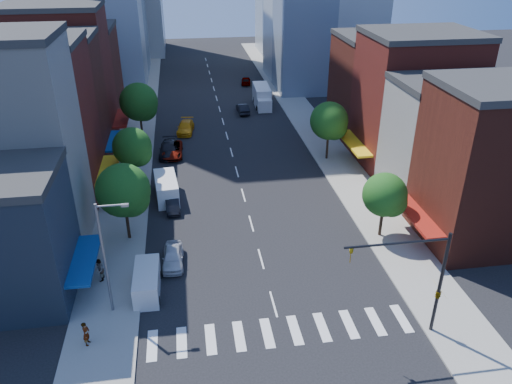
# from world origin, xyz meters

# --- Properties ---
(ground) EXTENTS (220.00, 220.00, 0.00)m
(ground) POSITION_xyz_m (0.00, 0.00, 0.00)
(ground) COLOR black
(ground) RESTS_ON ground
(sidewalk_left) EXTENTS (5.00, 120.00, 0.15)m
(sidewalk_left) POSITION_xyz_m (-12.50, 40.00, 0.07)
(sidewalk_left) COLOR gray
(sidewalk_left) RESTS_ON ground
(sidewalk_right) EXTENTS (5.00, 120.00, 0.15)m
(sidewalk_right) POSITION_xyz_m (12.50, 40.00, 0.07)
(sidewalk_right) COLOR gray
(sidewalk_right) RESTS_ON ground
(crosswalk) EXTENTS (19.00, 3.00, 0.01)m
(crosswalk) POSITION_xyz_m (0.00, -3.00, 0.01)
(crosswalk) COLOR silver
(crosswalk) RESTS_ON ground
(bldg_left_1) EXTENTS (12.00, 8.00, 18.00)m
(bldg_left_1) POSITION_xyz_m (-21.00, 12.00, 9.00)
(bldg_left_1) COLOR #B7B3A9
(bldg_left_1) RESTS_ON ground
(bldg_left_2) EXTENTS (12.00, 9.00, 16.00)m
(bldg_left_2) POSITION_xyz_m (-21.00, 20.50, 8.00)
(bldg_left_2) COLOR maroon
(bldg_left_2) RESTS_ON ground
(bldg_left_3) EXTENTS (12.00, 8.00, 15.00)m
(bldg_left_3) POSITION_xyz_m (-21.00, 29.00, 7.50)
(bldg_left_3) COLOR #4F1D13
(bldg_left_3) RESTS_ON ground
(bldg_left_4) EXTENTS (12.00, 9.00, 17.00)m
(bldg_left_4) POSITION_xyz_m (-21.00, 37.50, 8.50)
(bldg_left_4) COLOR maroon
(bldg_left_4) RESTS_ON ground
(bldg_left_5) EXTENTS (12.00, 10.00, 13.00)m
(bldg_left_5) POSITION_xyz_m (-21.00, 47.00, 6.50)
(bldg_left_5) COLOR #4F1D13
(bldg_left_5) RESTS_ON ground
(bldg_right_0) EXTENTS (12.00, 9.00, 14.00)m
(bldg_right_0) POSITION_xyz_m (21.00, 6.50, 7.00)
(bldg_right_0) COLOR #4F1D13
(bldg_right_0) RESTS_ON ground
(bldg_right_1) EXTENTS (12.00, 8.00, 12.00)m
(bldg_right_1) POSITION_xyz_m (21.00, 15.00, 6.00)
(bldg_right_1) COLOR #B7B3A9
(bldg_right_1) RESTS_ON ground
(bldg_right_2) EXTENTS (12.00, 10.00, 15.00)m
(bldg_right_2) POSITION_xyz_m (21.00, 24.00, 7.50)
(bldg_right_2) COLOR maroon
(bldg_right_2) RESTS_ON ground
(bldg_right_3) EXTENTS (12.00, 10.00, 13.00)m
(bldg_right_3) POSITION_xyz_m (21.00, 34.00, 6.50)
(bldg_right_3) COLOR #4F1D13
(bldg_right_3) RESTS_ON ground
(traffic_signal) EXTENTS (7.24, 2.24, 8.00)m
(traffic_signal) POSITION_xyz_m (9.94, -4.50, 4.16)
(traffic_signal) COLOR black
(traffic_signal) RESTS_ON sidewalk_right
(streetlight) EXTENTS (2.25, 0.25, 9.00)m
(streetlight) POSITION_xyz_m (-11.81, 1.00, 5.28)
(streetlight) COLOR slate
(streetlight) RESTS_ON sidewalk_left
(tree_left_near) EXTENTS (4.80, 4.80, 7.30)m
(tree_left_near) POSITION_xyz_m (-11.35, 10.92, 4.87)
(tree_left_near) COLOR black
(tree_left_near) RESTS_ON sidewalk_left
(tree_left_mid) EXTENTS (4.20, 4.20, 6.65)m
(tree_left_mid) POSITION_xyz_m (-11.35, 21.92, 4.53)
(tree_left_mid) COLOR black
(tree_left_mid) RESTS_ON sidewalk_left
(tree_left_far) EXTENTS (5.00, 5.00, 7.75)m
(tree_left_far) POSITION_xyz_m (-11.35, 35.92, 5.20)
(tree_left_far) COLOR black
(tree_left_far) RESTS_ON sidewalk_left
(tree_right_near) EXTENTS (4.00, 4.00, 6.20)m
(tree_right_near) POSITION_xyz_m (11.65, 7.92, 4.19)
(tree_right_near) COLOR black
(tree_right_near) RESTS_ON sidewalk_right
(tree_right_far) EXTENTS (4.60, 4.60, 7.20)m
(tree_right_far) POSITION_xyz_m (11.65, 25.92, 4.86)
(tree_right_far) COLOR black
(tree_right_far) RESTS_ON sidewalk_right
(parked_car_front) EXTENTS (1.90, 4.39, 1.47)m
(parked_car_front) POSITION_xyz_m (-7.50, 6.41, 0.74)
(parked_car_front) COLOR silver
(parked_car_front) RESTS_ON ground
(parked_car_second) EXTENTS (1.57, 3.97, 1.29)m
(parked_car_second) POSITION_xyz_m (-7.53, 15.99, 0.64)
(parked_car_second) COLOR black
(parked_car_second) RESTS_ON ground
(parked_car_third) EXTENTS (2.67, 5.50, 1.51)m
(parked_car_third) POSITION_xyz_m (-7.50, 30.10, 0.75)
(parked_car_third) COLOR #999999
(parked_car_third) RESTS_ON ground
(parked_car_rear) EXTENTS (2.62, 5.69, 1.61)m
(parked_car_rear) POSITION_xyz_m (-7.93, 30.31, 0.81)
(parked_car_rear) COLOR black
(parked_car_rear) RESTS_ON ground
(cargo_van_near) EXTENTS (1.97, 4.74, 2.01)m
(cargo_van_near) POSITION_xyz_m (-9.50, 2.78, 1.00)
(cargo_van_near) COLOR silver
(cargo_van_near) RESTS_ON ground
(cargo_van_far) EXTENTS (2.69, 5.67, 2.34)m
(cargo_van_far) POSITION_xyz_m (-8.10, 18.46, 1.16)
(cargo_van_far) COLOR white
(cargo_van_far) RESTS_ON ground
(taxi) EXTENTS (2.80, 5.44, 1.51)m
(taxi) POSITION_xyz_m (-5.63, 38.18, 0.75)
(taxi) COLOR orange
(taxi) RESTS_ON ground
(traffic_car_oncoming) EXTENTS (1.76, 4.57, 1.48)m
(traffic_car_oncoming) POSITION_xyz_m (3.45, 45.45, 0.74)
(traffic_car_oncoming) COLOR black
(traffic_car_oncoming) RESTS_ON ground
(traffic_car_far) EXTENTS (2.19, 4.28, 1.40)m
(traffic_car_far) POSITION_xyz_m (6.18, 62.13, 0.70)
(traffic_car_far) COLOR #999999
(traffic_car_far) RESTS_ON ground
(box_truck) EXTENTS (2.67, 7.93, 3.16)m
(box_truck) POSITION_xyz_m (7.02, 48.60, 1.49)
(box_truck) COLOR silver
(box_truck) RESTS_ON ground
(pedestrian_near) EXTENTS (0.55, 0.74, 1.84)m
(pedestrian_near) POSITION_xyz_m (-13.32, -2.32, 1.07)
(pedestrian_near) COLOR #999999
(pedestrian_near) RESTS_ON sidewalk_left
(pedestrian_far) EXTENTS (0.78, 0.98, 1.96)m
(pedestrian_far) POSITION_xyz_m (-13.33, 4.82, 1.13)
(pedestrian_far) COLOR #999999
(pedestrian_far) RESTS_ON sidewalk_left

